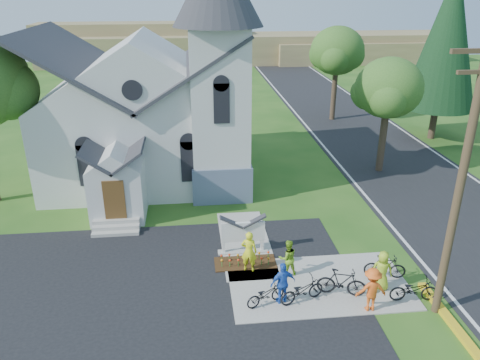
{
  "coord_description": "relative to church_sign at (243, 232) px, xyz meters",
  "views": [
    {
      "loc": [
        -3.26,
        -14.43,
        11.02
      ],
      "look_at": [
        -1.13,
        5.0,
        2.72
      ],
      "focal_mm": 35.0,
      "sensor_mm": 36.0,
      "label": 1
    }
  ],
  "objects": [
    {
      "name": "road",
      "position": [
        11.2,
        11.8,
        -1.02
      ],
      "size": [
        8.0,
        90.0,
        0.02
      ],
      "primitive_type": "cube",
      "color": "black",
      "rests_on": "ground"
    },
    {
      "name": "bike_0",
      "position": [
        0.41,
        -3.69,
        -0.56
      ],
      "size": [
        1.67,
        1.12,
        0.83
      ],
      "primitive_type": "imported",
      "rotation": [
        0.0,
        0.0,
        1.97
      ],
      "color": "black",
      "rests_on": "sidewalk"
    },
    {
      "name": "ground",
      "position": [
        1.2,
        -3.2,
        -1.03
      ],
      "size": [
        120.0,
        120.0,
        0.0
      ],
      "primitive_type": "plane",
      "color": "#245217",
      "rests_on": "ground"
    },
    {
      "name": "church",
      "position": [
        -4.28,
        9.28,
        4.22
      ],
      "size": [
        12.35,
        12.0,
        13.0
      ],
      "color": "silver",
      "rests_on": "ground"
    },
    {
      "name": "distant_hills",
      "position": [
        4.56,
        53.13,
        1.15
      ],
      "size": [
        61.0,
        10.0,
        5.6
      ],
      "color": "olive",
      "rests_on": "ground"
    },
    {
      "name": "cyclist_0",
      "position": [
        0.08,
        -1.45,
        -0.08
      ],
      "size": [
        0.75,
        0.6,
        1.79
      ],
      "primitive_type": "imported",
      "rotation": [
        0.0,
        0.0,
        2.85
      ],
      "color": "yellow",
      "rests_on": "sidewalk"
    },
    {
      "name": "cyclist_2",
      "position": [
        1.05,
        -3.65,
        -0.14
      ],
      "size": [
        1.05,
        0.63,
        1.67
      ],
      "primitive_type": "imported",
      "rotation": [
        0.0,
        0.0,
        3.38
      ],
      "color": "blue",
      "rests_on": "sidewalk"
    },
    {
      "name": "tree_road_near",
      "position": [
        9.7,
        8.8,
        4.18
      ],
      "size": [
        4.0,
        4.0,
        7.05
      ],
      "color": "#32241B",
      "rests_on": "ground"
    },
    {
      "name": "sidewalk",
      "position": [
        2.7,
        -2.7,
        -1.0
      ],
      "size": [
        7.0,
        4.0,
        0.05
      ],
      "primitive_type": "cube",
      "color": "gray",
      "rests_on": "ground"
    },
    {
      "name": "parking_lot",
      "position": [
        -5.8,
        -5.2,
        -1.02
      ],
      "size": [
        20.0,
        16.0,
        0.02
      ],
      "primitive_type": "cube",
      "color": "black",
      "rests_on": "ground"
    },
    {
      "name": "bike_3",
      "position": [
        5.42,
        -2.54,
        -0.48
      ],
      "size": [
        1.71,
        0.86,
        0.99
      ],
      "primitive_type": "imported",
      "rotation": [
        0.0,
        0.0,
        1.32
      ],
      "color": "black",
      "rests_on": "sidewalk"
    },
    {
      "name": "bike_4",
      "position": [
        5.9,
        -4.08,
        -0.51
      ],
      "size": [
        1.84,
        0.76,
        0.94
      ],
      "primitive_type": "imported",
      "rotation": [
        0.0,
        0.0,
        1.49
      ],
      "color": "black",
      "rests_on": "sidewalk"
    },
    {
      "name": "cyclist_3",
      "position": [
        4.12,
        -4.4,
        -0.12
      ],
      "size": [
        1.12,
        0.66,
        1.7
      ],
      "primitive_type": "imported",
      "rotation": [
        0.0,
        0.0,
        3.12
      ],
      "color": "orange",
      "rests_on": "sidewalk"
    },
    {
      "name": "cyclist_1",
      "position": [
        1.59,
        -1.9,
        -0.2
      ],
      "size": [
        0.83,
        0.69,
        1.55
      ],
      "primitive_type": "imported",
      "rotation": [
        0.0,
        0.0,
        3.28
      ],
      "color": "#76AD20",
      "rests_on": "sidewalk"
    },
    {
      "name": "conifer",
      "position": [
        16.2,
        14.8,
        6.36
      ],
      "size": [
        5.2,
        5.2,
        12.4
      ],
      "color": "#32241B",
      "rests_on": "ground"
    },
    {
      "name": "bike_1",
      "position": [
        3.34,
        -3.45,
        -0.42
      ],
      "size": [
        1.91,
        1.04,
        1.11
      ],
      "primitive_type": "imported",
      "rotation": [
        0.0,
        0.0,
        1.27
      ],
      "color": "black",
      "rests_on": "sidewalk"
    },
    {
      "name": "flower_bed",
      "position": [
        0.0,
        -0.9,
        -0.99
      ],
      "size": [
        2.6,
        1.1,
        0.07
      ],
      "primitive_type": "cube",
      "color": "#37210F",
      "rests_on": "ground"
    },
    {
      "name": "utility_pole",
      "position": [
        6.56,
        -4.7,
        4.38
      ],
      "size": [
        3.45,
        0.28,
        10.0
      ],
      "color": "#433121",
      "rests_on": "ground"
    },
    {
      "name": "cyclist_4",
      "position": [
        4.98,
        -3.23,
        -0.17
      ],
      "size": [
        0.92,
        0.75,
        1.62
      ],
      "primitive_type": "imported",
      "rotation": [
        0.0,
        0.0,
        2.81
      ],
      "color": "#9DC024",
      "rests_on": "sidewalk"
    },
    {
      "name": "bike_2",
      "position": [
        1.78,
        -3.68,
        -0.5
      ],
      "size": [
        1.9,
        1.17,
        0.94
      ],
      "primitive_type": "imported",
      "rotation": [
        0.0,
        0.0,
        1.9
      ],
      "color": "black",
      "rests_on": "sidewalk"
    },
    {
      "name": "tree_road_mid",
      "position": [
        10.2,
        20.8,
        4.75
      ],
      "size": [
        4.4,
        4.4,
        7.8
      ],
      "color": "#32241B",
      "rests_on": "ground"
    },
    {
      "name": "church_sign",
      "position": [
        0.0,
        0.0,
        0.0
      ],
      "size": [
        2.2,
        0.4,
        1.7
      ],
      "color": "gray",
      "rests_on": "ground"
    }
  ]
}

